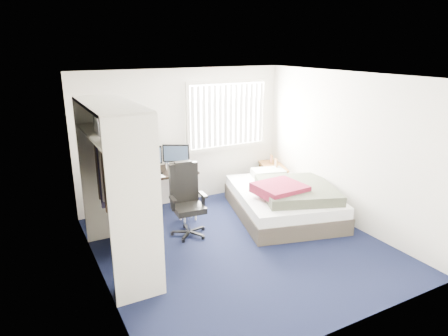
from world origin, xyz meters
TOP-DOWN VIEW (x-y plane):
  - ground at (0.00, 0.00)m, footprint 4.20×4.20m
  - room_shell at (0.00, 0.00)m, footprint 4.20×4.20m
  - window_assembly at (0.90, 2.04)m, footprint 1.72×0.09m
  - closet at (-1.67, 0.27)m, footprint 0.64×1.84m
  - desk at (-0.81, 1.75)m, footprint 1.59×0.76m
  - office_chair at (-0.52, 0.76)m, footprint 0.58×0.58m
  - footstool at (-0.32, 1.21)m, footprint 0.30×0.25m
  - nightstand at (1.75, 1.68)m, footprint 0.65×0.91m
  - bed at (1.25, 0.61)m, footprint 2.08×2.46m
  - pine_box at (-1.65, -0.38)m, footprint 0.50×0.43m

SIDE VIEW (x-z plane):
  - ground at x=0.00m, z-range 0.00..0.00m
  - pine_box at x=-1.65m, z-range 0.00..0.32m
  - footstool at x=-0.32m, z-range 0.06..0.30m
  - bed at x=1.25m, z-range -0.05..0.64m
  - office_chair at x=-0.52m, z-range -0.13..1.03m
  - nightstand at x=1.75m, z-range 0.13..0.87m
  - desk at x=-0.81m, z-range 0.18..1.42m
  - closet at x=-1.67m, z-range 0.24..2.46m
  - room_shell at x=0.00m, z-range -0.59..3.61m
  - window_assembly at x=0.90m, z-range 0.94..2.26m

